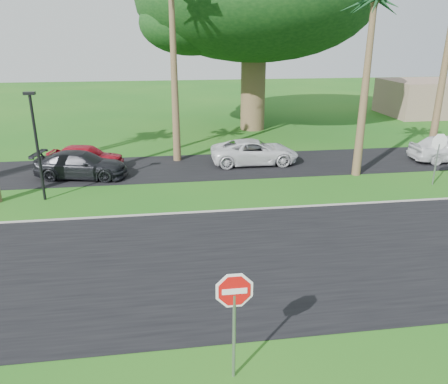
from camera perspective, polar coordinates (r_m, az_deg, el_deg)
name	(u,v)px	position (r m, az deg, el deg)	size (l,w,h in m)	color
ground	(198,298)	(12.36, -3.40, -13.65)	(120.00, 120.00, 0.00)	#165816
road	(193,262)	(14.06, -4.10, -9.12)	(120.00, 8.00, 0.02)	black
parking_strip	(179,168)	(23.78, -5.95, 3.19)	(120.00, 5.00, 0.02)	black
curb	(185,213)	(17.70, -5.06, -2.72)	(120.00, 0.12, 0.06)	gray
stop_sign_near	(234,305)	(8.94, 1.35, -14.50)	(1.05, 0.07, 2.62)	gray
stop_sign_far	(438,149)	(22.84, 26.22, 5.11)	(1.05, 0.07, 2.62)	gray
palm_right_near	(374,2)	(22.53, 19.06, 22.44)	(5.00, 5.00, 9.50)	brown
canopy_tree	(255,1)	(33.03, 4.07, 23.60)	(16.50, 16.50, 13.12)	brown
streetlight_right	(36,140)	(19.94, -23.31, 6.23)	(0.45, 0.25, 4.64)	black
building_far	(442,97)	(44.22, 26.56, 11.00)	(10.00, 6.00, 3.00)	gray
car_red	(86,157)	(24.36, -17.63, 4.37)	(1.58, 3.93, 1.34)	#AA0E1F
car_dark	(81,165)	(22.97, -18.15, 3.36)	(1.84, 4.53, 1.32)	black
car_minivan	(255,152)	(24.29, 4.02, 5.22)	(2.22, 4.81, 1.34)	silver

